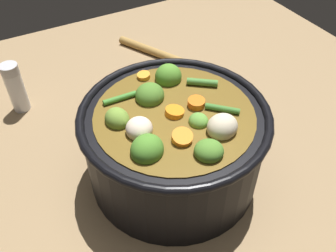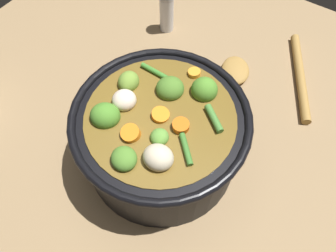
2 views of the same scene
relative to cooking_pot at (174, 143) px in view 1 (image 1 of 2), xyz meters
name	(u,v)px [view 1 (image 1 of 2)]	position (x,y,z in m)	size (l,w,h in m)	color
ground_plane	(173,173)	(0.00, 0.00, -0.07)	(1.10, 1.10, 0.00)	#8C704C
cooking_pot	(174,143)	(0.00, 0.00, 0.00)	(0.27, 0.27, 0.15)	black
wooden_spoon	(141,70)	(0.07, 0.27, -0.06)	(0.22, 0.21, 0.02)	#A2793B
salt_shaker	(16,88)	(-0.17, 0.28, -0.02)	(0.03, 0.03, 0.10)	silver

